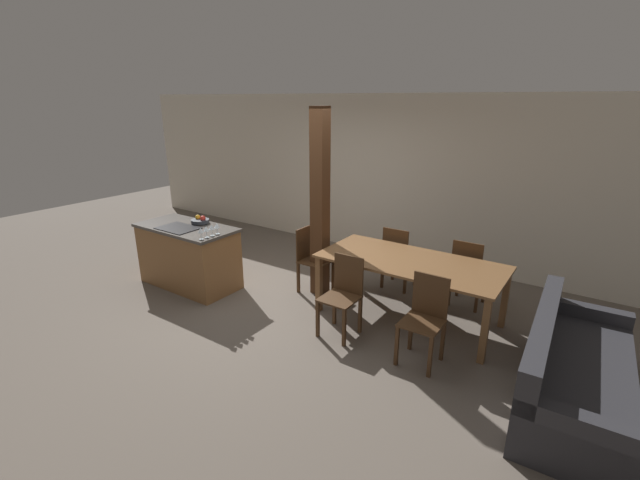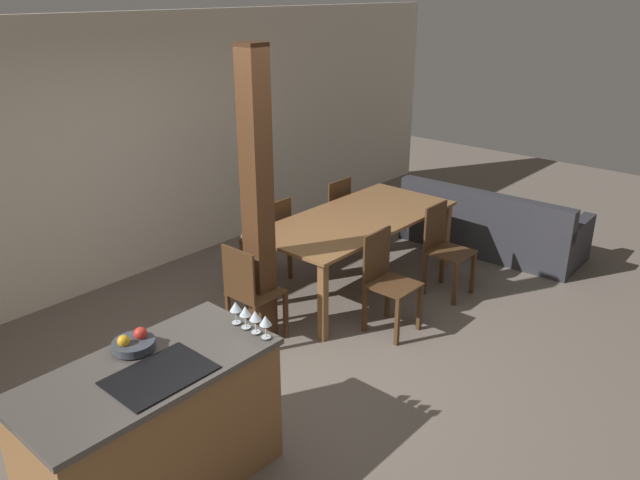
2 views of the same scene
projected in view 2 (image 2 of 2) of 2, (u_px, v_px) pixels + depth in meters
ground_plane at (290, 376)px, 5.03m from camera, size 16.00×16.00×0.00m
wall_back at (94, 158)px, 6.13m from camera, size 11.20×0.08×2.70m
kitchen_island at (154, 430)px, 3.73m from camera, size 1.50×0.74×0.91m
fruit_bowl at (134, 343)px, 3.72m from camera, size 0.26×0.26×0.11m
wine_glass_near at (266, 321)px, 3.80m from camera, size 0.08×0.08×0.15m
wine_glass_middle at (255, 316)px, 3.86m from camera, size 0.08×0.08×0.15m
wine_glass_far at (245, 311)px, 3.92m from camera, size 0.08×0.08×0.15m
wine_glass_end at (236, 307)px, 3.97m from camera, size 0.08×0.08×0.15m
dining_table at (356, 225)px, 6.28m from camera, size 2.18×1.03×0.77m
dining_chair_near_left at (387, 280)px, 5.56m from camera, size 0.40×0.40×0.92m
dining_chair_near_right at (444, 248)px, 6.25m from camera, size 0.40×0.40×0.92m
dining_chair_far_left at (270, 239)px, 6.47m from camera, size 0.40×0.40×0.92m
dining_chair_far_right at (332, 215)px, 7.15m from camera, size 0.40×0.40×0.92m
dining_chair_head_end at (250, 292)px, 5.34m from camera, size 0.40×0.40×0.92m
couch at (491, 228)px, 7.37m from camera, size 0.91×2.10×0.78m
timber_post at (257, 202)px, 5.15m from camera, size 0.20×0.20×2.53m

